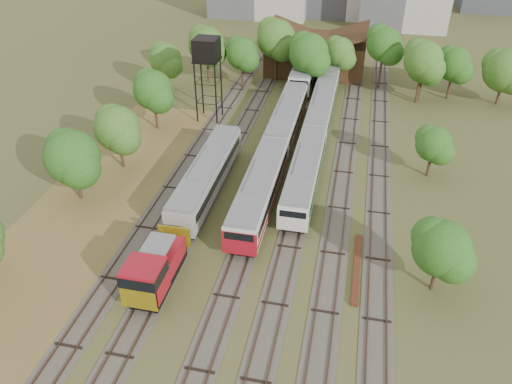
% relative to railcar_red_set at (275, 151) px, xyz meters
% --- Properties ---
extents(ground, '(240.00, 240.00, 0.00)m').
position_rel_railcar_red_set_xyz_m(ground, '(2.00, -24.79, -2.05)').
color(ground, '#475123').
rests_on(ground, ground).
extents(dry_grass_patch, '(14.00, 60.00, 0.04)m').
position_rel_railcar_red_set_xyz_m(dry_grass_patch, '(-16.00, -16.79, -2.03)').
color(dry_grass_patch, brown).
rests_on(dry_grass_patch, ground).
extents(tracks, '(24.60, 80.00, 0.19)m').
position_rel_railcar_red_set_xyz_m(tracks, '(1.33, 0.21, -2.01)').
color(tracks, '#4C473D').
rests_on(tracks, ground).
extents(railcar_red_set, '(3.13, 34.58, 3.87)m').
position_rel_railcar_red_set_xyz_m(railcar_red_set, '(0.00, 0.00, 0.00)').
color(railcar_red_set, black).
rests_on(railcar_red_set, ground).
extents(railcar_green_set, '(2.98, 52.08, 3.68)m').
position_rel_railcar_red_set_xyz_m(railcar_green_set, '(4.00, 13.15, -0.10)').
color(railcar_green_set, black).
rests_on(railcar_green_set, ground).
extents(railcar_rear, '(3.24, 16.08, 4.01)m').
position_rel_railcar_red_set_xyz_m(railcar_rear, '(0.00, 27.25, 0.08)').
color(railcar_rear, black).
rests_on(railcar_rear, ground).
extents(shunter_locomotive, '(3.01, 8.10, 3.94)m').
position_rel_railcar_red_set_xyz_m(shunter_locomotive, '(-6.00, -21.90, -0.12)').
color(shunter_locomotive, black).
rests_on(shunter_locomotive, ground).
extents(old_grey_coach, '(3.00, 18.00, 3.71)m').
position_rel_railcar_red_set_xyz_m(old_grey_coach, '(-6.00, -6.94, -0.02)').
color(old_grey_coach, black).
rests_on(old_grey_coach, ground).
extents(water_tower, '(3.21, 3.21, 11.11)m').
position_rel_railcar_red_set_xyz_m(water_tower, '(-11.09, 11.04, 7.32)').
color(water_tower, black).
rests_on(water_tower, ground).
extents(rail_pile_far, '(0.57, 9.09, 0.30)m').
position_rel_railcar_red_set_xyz_m(rail_pile_far, '(10.20, -15.96, -1.90)').
color(rail_pile_far, '#5D2D1A').
rests_on(rail_pile_far, ground).
extents(maintenance_shed, '(16.45, 11.55, 7.58)m').
position_rel_railcar_red_set_xyz_m(maintenance_shed, '(1.00, 33.19, 0.87)').
color(maintenance_shed, '#3B2515').
rests_on(maintenance_shed, ground).
extents(tree_band_left, '(7.86, 58.18, 7.94)m').
position_rel_railcar_red_set_xyz_m(tree_band_left, '(-18.58, -7.65, 2.97)').
color(tree_band_left, '#382616').
rests_on(tree_band_left, ground).
extents(tree_band_far, '(49.80, 10.95, 9.76)m').
position_rel_railcar_red_set_xyz_m(tree_band_far, '(6.21, 24.89, 3.94)').
color(tree_band_far, '#382616').
rests_on(tree_band_far, ground).
extents(tree_band_right, '(5.77, 45.40, 7.54)m').
position_rel_railcar_red_set_xyz_m(tree_band_right, '(17.02, 3.55, 2.51)').
color(tree_band_right, '#382616').
rests_on(tree_band_right, ground).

